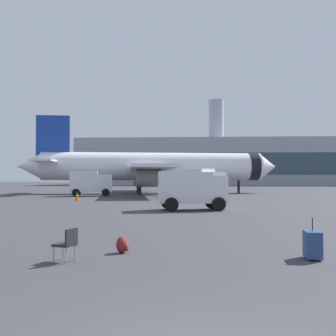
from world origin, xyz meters
name	(u,v)px	position (x,y,z in m)	size (l,w,h in m)	color
airplane_at_gate	(152,167)	(-5.67, 51.10, 3.66)	(35.67, 32.35, 10.50)	white
service_truck	(91,182)	(-12.02, 42.59, 1.61)	(5.16, 3.39, 2.90)	white
fuel_truck	(200,181)	(0.75, 43.58, 1.77)	(6.00, 5.87, 3.20)	white
cargo_van	(191,188)	(-0.11, 22.60, 1.45)	(4.68, 2.97, 2.60)	white
safety_cone_near	(77,196)	(-11.00, 33.51, 0.40)	(0.44, 0.44, 0.82)	#F2590C
safety_cone_mid	(212,198)	(1.63, 31.17, 0.36)	(0.44, 0.44, 0.74)	#F2590C
rolling_suitcase	(313,244)	(3.18, 6.44, 0.39)	(0.45, 0.67, 1.10)	navy
traveller_backpack	(122,245)	(-2.02, 6.99, 0.23)	(0.36, 0.40, 0.48)	maroon
gate_chair	(67,243)	(-3.22, 5.65, 0.50)	(0.61, 0.61, 0.86)	black
terminal_building	(252,162)	(17.32, 116.69, 6.71)	(100.87, 21.34, 25.21)	#9EA3AD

